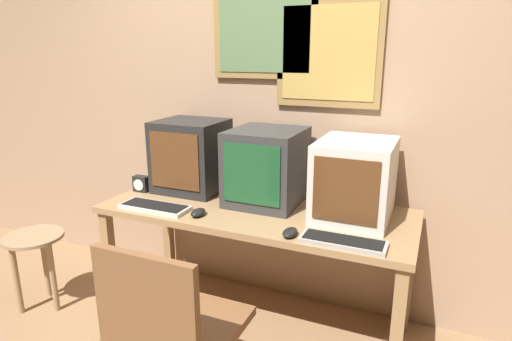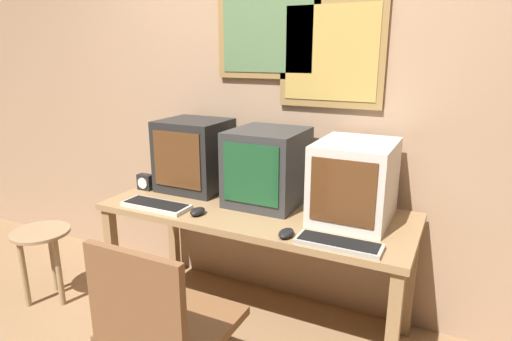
{
  "view_description": "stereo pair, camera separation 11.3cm",
  "coord_description": "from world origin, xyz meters",
  "views": [
    {
      "loc": [
        0.89,
        -1.01,
        1.57
      ],
      "look_at": [
        0.0,
        1.03,
        0.95
      ],
      "focal_mm": 30.0,
      "sensor_mm": 36.0,
      "label": 1
    },
    {
      "loc": [
        0.99,
        -0.96,
        1.57
      ],
      "look_at": [
        0.0,
        1.03,
        0.95
      ],
      "focal_mm": 30.0,
      "sensor_mm": 36.0,
      "label": 2
    }
  ],
  "objects": [
    {
      "name": "wall_back",
      "position": [
        0.0,
        1.44,
        1.31
      ],
      "size": [
        8.0,
        0.08,
        2.6
      ],
      "color": "tan",
      "rests_on": "ground_plane"
    },
    {
      "name": "desk",
      "position": [
        0.0,
        1.03,
        0.65
      ],
      "size": [
        1.72,
        0.68,
        0.73
      ],
      "color": "#99754C",
      "rests_on": "ground_plane"
    },
    {
      "name": "monitor_left",
      "position": [
        -0.5,
        1.19,
        0.95
      ],
      "size": [
        0.4,
        0.37,
        0.44
      ],
      "color": "black",
      "rests_on": "desk"
    },
    {
      "name": "monitor_center",
      "position": [
        0.01,
        1.16,
        0.94
      ],
      "size": [
        0.39,
        0.43,
        0.42
      ],
      "color": "#333333",
      "rests_on": "desk"
    },
    {
      "name": "monitor_right",
      "position": [
        0.51,
        1.12,
        0.93
      ],
      "size": [
        0.38,
        0.46,
        0.41
      ],
      "color": "beige",
      "rests_on": "desk"
    },
    {
      "name": "keyboard_main",
      "position": [
        -0.51,
        0.8,
        0.74
      ],
      "size": [
        0.39,
        0.15,
        0.03
      ],
      "color": "beige",
      "rests_on": "desk"
    },
    {
      "name": "keyboard_side",
      "position": [
        0.54,
        0.77,
        0.74
      ],
      "size": [
        0.39,
        0.13,
        0.03
      ],
      "color": "#A8A399",
      "rests_on": "desk"
    },
    {
      "name": "mouse_near_keyboard",
      "position": [
        -0.24,
        0.81,
        0.75
      ],
      "size": [
        0.07,
        0.1,
        0.04
      ],
      "color": "black",
      "rests_on": "desk"
    },
    {
      "name": "mouse_far_corner",
      "position": [
        0.29,
        0.76,
        0.75
      ],
      "size": [
        0.07,
        0.11,
        0.03
      ],
      "color": "black",
      "rests_on": "desk"
    },
    {
      "name": "desk_clock",
      "position": [
        -0.77,
        1.03,
        0.78
      ],
      "size": [
        0.1,
        0.06,
        0.1
      ],
      "color": "black",
      "rests_on": "desk"
    },
    {
      "name": "side_stool",
      "position": [
        -1.33,
        0.66,
        0.37
      ],
      "size": [
        0.35,
        0.35,
        0.49
      ],
      "color": "#9E7F5B",
      "rests_on": "ground_plane"
    }
  ]
}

